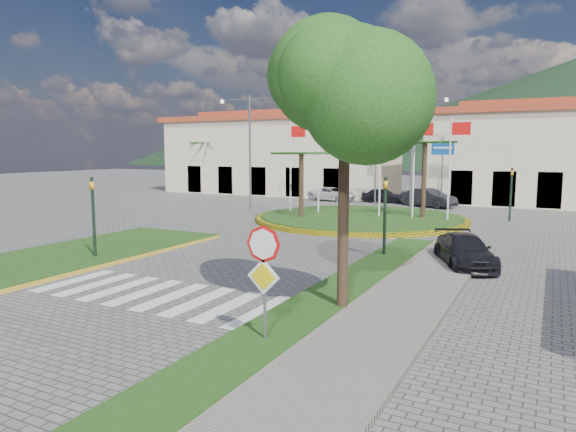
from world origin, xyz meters
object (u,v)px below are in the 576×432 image
at_px(car_dark_b, 429,198).
at_px(car_dark_a, 383,195).
at_px(car_side_right, 465,251).
at_px(roundabout_island, 360,218).
at_px(stop_sign, 264,265).
at_px(deciduous_tree, 345,111).
at_px(white_van, 332,194).

bearing_deg(car_dark_b, car_dark_a, 91.07).
bearing_deg(car_side_right, car_dark_a, 90.54).
bearing_deg(roundabout_island, stop_sign, -76.27).
bearing_deg(car_side_right, deciduous_tree, -129.53).
height_order(white_van, car_dark_a, car_dark_a).
distance_m(roundabout_island, stop_sign, 20.69).
height_order(roundabout_island, white_van, roundabout_island).
bearing_deg(roundabout_island, car_dark_a, 100.30).
relative_size(white_van, car_side_right, 1.03).
bearing_deg(car_dark_b, stop_sign, -150.71).
distance_m(car_dark_b, car_side_right, 20.29).
bearing_deg(white_van, car_dark_b, -87.32).
bearing_deg(car_side_right, white_van, 100.15).
bearing_deg(car_dark_a, stop_sign, -171.87).
bearing_deg(car_side_right, car_dark_b, 82.05).
bearing_deg(car_dark_a, car_dark_b, -117.01).
xyz_separation_m(stop_sign, car_dark_b, (-2.90, 29.62, -1.10)).
relative_size(roundabout_island, car_dark_a, 3.68).
bearing_deg(roundabout_island, car_side_right, -53.03).
relative_size(white_van, car_dark_a, 1.18).
distance_m(roundabout_island, car_dark_b, 9.80).
bearing_deg(stop_sign, car_side_right, 75.54).
bearing_deg(roundabout_island, deciduous_tree, -72.09).
distance_m(white_van, car_dark_a, 4.28).
xyz_separation_m(deciduous_tree, car_side_right, (2.00, 7.04, -4.60)).
height_order(stop_sign, white_van, stop_sign).
height_order(car_dark_a, car_side_right, car_dark_a).
xyz_separation_m(car_dark_b, car_side_right, (5.50, -19.53, -0.11)).
height_order(roundabout_island, car_side_right, roundabout_island).
height_order(deciduous_tree, car_dark_b, deciduous_tree).
relative_size(roundabout_island, deciduous_tree, 1.87).
distance_m(roundabout_island, car_dark_a, 11.46).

